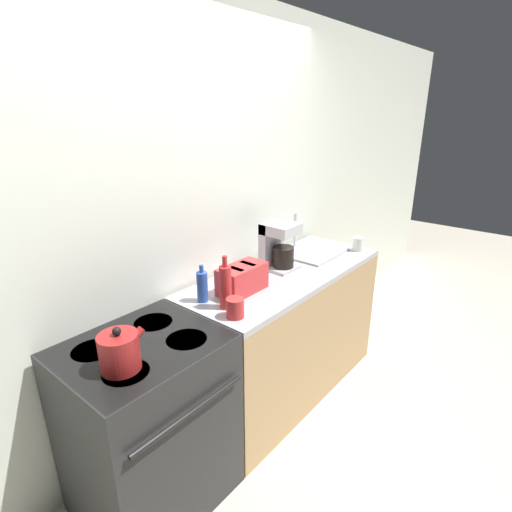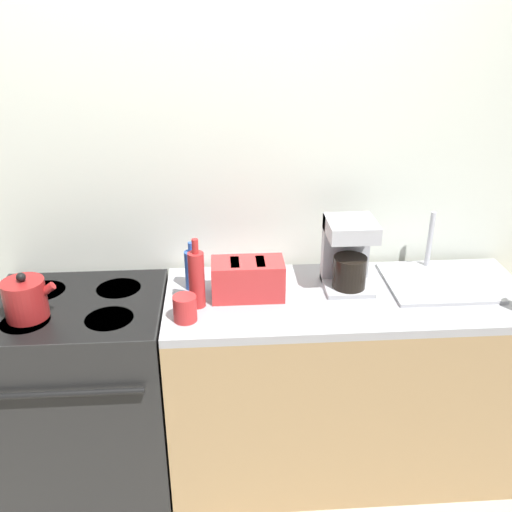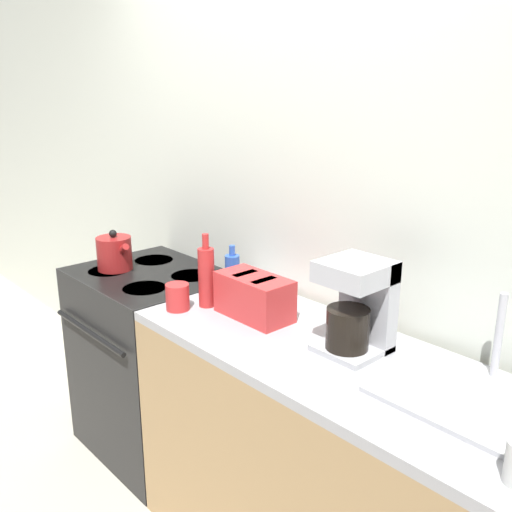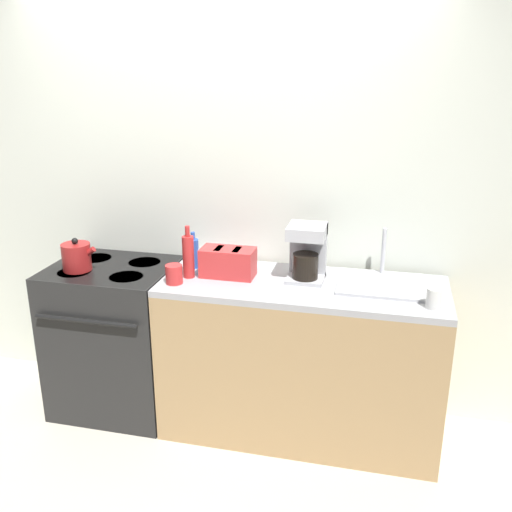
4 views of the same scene
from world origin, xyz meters
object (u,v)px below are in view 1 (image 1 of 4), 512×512
Objects in this scene: toaster at (242,279)px; cup_red at (235,308)px; bottle_blue at (202,286)px; cup_white at (358,244)px; stove at (150,423)px; kettle at (120,351)px; bottle_red at (225,286)px; coffee_maker at (278,245)px.

cup_red is (-0.26, -0.18, -0.03)m from toaster.
bottle_blue is 1.38m from cup_white.
stove is 4.47× the size of kettle.
stove is at bearing -167.80° from bottle_blue.
bottle_blue is at bearing 168.15° from cup_white.
cup_red is at bearing -94.49° from bottle_blue.
kettle is 0.96× the size of bottle_blue.
bottle_blue reaches higher than stove.
stove is 0.78m from bottle_red.
bottle_blue reaches higher than cup_red.
bottle_blue is at bearing 99.26° from bottle_red.
kettle is 0.63m from cup_red.
cup_red is at bearing -160.63° from coffee_maker.
cup_white is (1.32, -0.13, -0.07)m from bottle_red.
cup_red is (0.63, -0.07, -0.03)m from kettle.
kettle reaches higher than cup_white.
kettle reaches higher than stove.
toaster is at bearing 34.63° from cup_red.
stove is 0.74m from bottle_blue.
coffee_maker is at bearing 8.68° from toaster.
bottle_red reaches higher than bottle_blue.
stove is at bearing 174.50° from cup_white.
bottle_red reaches higher than kettle.
stove is 3.12× the size of bottle_red.
bottle_red is (0.03, -0.16, 0.03)m from bottle_blue.
coffee_maker is at bearing -1.78° from bottle_blue.
toaster reaches higher than cup_white.
toaster is at bearing 170.06° from cup_white.
bottle_red reaches higher than toaster.
cup_red is (0.47, -0.16, 0.51)m from stove.
stove is 2.97× the size of coffee_maker.
cup_white reaches higher than stove.
stove is 1.32m from coffee_maker.
bottle_red is at bearing 3.57° from kettle.
cup_white is (2.00, -0.09, -0.03)m from kettle.
kettle is at bearing -150.04° from stove.
cup_red is at bearing 179.27° from cup_white.
coffee_maker is 1.45× the size of bottle_blue.
bottle_red reaches higher than stove.
toaster is at bearing -171.32° from coffee_maker.
toaster is at bearing 7.04° from kettle.
stove is 8.99× the size of cup_white.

